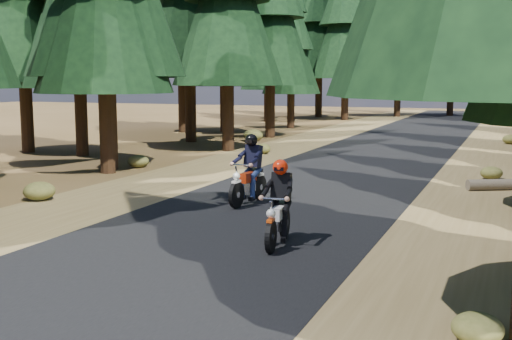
# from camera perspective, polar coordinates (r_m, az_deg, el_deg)

# --- Properties ---
(ground) EXTENTS (120.00, 120.00, 0.00)m
(ground) POSITION_cam_1_polar(r_m,az_deg,el_deg) (13.21, -2.46, -5.58)
(ground) COLOR #423317
(ground) RESTS_ON ground
(road) EXTENTS (6.00, 100.00, 0.01)m
(road) POSITION_cam_1_polar(r_m,az_deg,el_deg) (17.78, 4.25, -2.03)
(road) COLOR black
(road) RESTS_ON ground
(shoulder_l) EXTENTS (3.20, 100.00, 0.01)m
(shoulder_l) POSITION_cam_1_polar(r_m,az_deg,el_deg) (19.66, -8.62, -1.13)
(shoulder_l) COLOR brown
(shoulder_l) RESTS_ON ground
(shoulder_r) EXTENTS (3.20, 100.00, 0.01)m
(shoulder_r) POSITION_cam_1_polar(r_m,az_deg,el_deg) (16.97, 19.21, -2.95)
(shoulder_r) COLOR brown
(shoulder_r) RESTS_ON ground
(understory_shrubs) EXTENTS (15.09, 32.89, 0.60)m
(understory_shrubs) POSITION_cam_1_polar(r_m,az_deg,el_deg) (18.55, 9.73, -0.89)
(understory_shrubs) COLOR #474C1E
(understory_shrubs) RESTS_ON ground
(rider_lead) EXTENTS (0.76, 1.86, 1.61)m
(rider_lead) POSITION_cam_1_polar(r_m,az_deg,el_deg) (12.08, 1.98, -4.23)
(rider_lead) COLOR silver
(rider_lead) RESTS_ON road
(rider_follow) EXTENTS (0.73, 2.00, 1.75)m
(rider_follow) POSITION_cam_1_polar(r_m,az_deg,el_deg) (16.06, -0.69, -0.98)
(rider_follow) COLOR #9F240A
(rider_follow) RESTS_ON road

